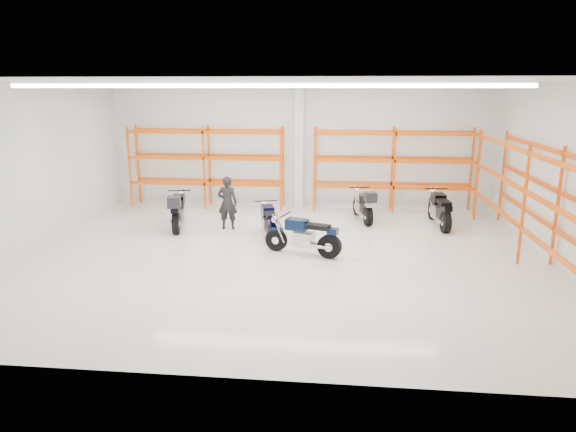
# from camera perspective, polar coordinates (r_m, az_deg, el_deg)

# --- Properties ---
(ground) EXTENTS (14.00, 14.00, 0.00)m
(ground) POSITION_cam_1_polar(r_m,az_deg,el_deg) (13.74, -0.80, -4.40)
(ground) COLOR silver
(ground) RESTS_ON ground
(room_shell) EXTENTS (14.02, 12.02, 4.51)m
(room_shell) POSITION_cam_1_polar(r_m,az_deg,el_deg) (13.10, -0.84, 9.38)
(room_shell) COLOR white
(room_shell) RESTS_ON ground
(motorcycle_main) EXTENTS (2.10, 0.96, 1.06)m
(motorcycle_main) POSITION_cam_1_polar(r_m,az_deg,el_deg) (13.65, 2.00, -2.35)
(motorcycle_main) COLOR black
(motorcycle_main) RESTS_ON ground
(motorcycle_back_a) EXTENTS (0.90, 2.34, 1.21)m
(motorcycle_back_a) POSITION_cam_1_polar(r_m,az_deg,el_deg) (16.52, -12.16, 0.54)
(motorcycle_back_a) COLOR black
(motorcycle_back_a) RESTS_ON ground
(motorcycle_back_b) EXTENTS (0.88, 2.03, 1.03)m
(motorcycle_back_b) POSITION_cam_1_polar(r_m,az_deg,el_deg) (15.17, -2.14, -0.73)
(motorcycle_back_b) COLOR black
(motorcycle_back_b) RESTS_ON ground
(motorcycle_back_c) EXTENTS (0.87, 2.20, 1.14)m
(motorcycle_back_c) POSITION_cam_1_polar(r_m,az_deg,el_deg) (17.25, 8.42, 1.17)
(motorcycle_back_c) COLOR black
(motorcycle_back_c) RESTS_ON ground
(motorcycle_back_d) EXTENTS (0.77, 2.31, 1.14)m
(motorcycle_back_d) POSITION_cam_1_polar(r_m,az_deg,el_deg) (17.14, 16.51, 0.60)
(motorcycle_back_d) COLOR black
(motorcycle_back_d) RESTS_ON ground
(standing_man) EXTENTS (0.63, 0.43, 1.69)m
(standing_man) POSITION_cam_1_polar(r_m,az_deg,el_deg) (16.19, -6.75, 1.46)
(standing_man) COLOR black
(standing_man) RESTS_ON ground
(structural_column) EXTENTS (0.32, 0.32, 4.50)m
(structural_column) POSITION_cam_1_polar(r_m,az_deg,el_deg) (18.94, 1.25, 7.70)
(structural_column) COLOR white
(structural_column) RESTS_ON ground
(pallet_racking_back_left) EXTENTS (5.67, 0.87, 3.00)m
(pallet_racking_back_left) POSITION_cam_1_polar(r_m,az_deg,el_deg) (19.25, -9.04, 6.24)
(pallet_racking_back_left) COLOR #F8531D
(pallet_racking_back_left) RESTS_ON ground
(pallet_racking_back_right) EXTENTS (5.67, 0.87, 3.00)m
(pallet_racking_back_right) POSITION_cam_1_polar(r_m,az_deg,el_deg) (18.69, 11.66, 5.90)
(pallet_racking_back_right) COLOR #F8531D
(pallet_racking_back_right) RESTS_ON ground
(pallet_racking_side) EXTENTS (0.87, 9.07, 3.00)m
(pallet_racking_side) POSITION_cam_1_polar(r_m,az_deg,el_deg) (14.09, 26.38, 2.21)
(pallet_racking_side) COLOR #F8531D
(pallet_racking_side) RESTS_ON ground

